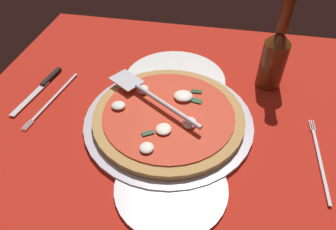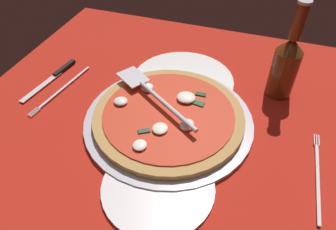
# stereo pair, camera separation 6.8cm
# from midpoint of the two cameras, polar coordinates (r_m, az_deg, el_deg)

# --- Properties ---
(ground_plane) EXTENTS (0.93, 0.93, 0.01)m
(ground_plane) POSITION_cam_midpoint_polar(r_m,az_deg,el_deg) (0.69, -2.95, -2.70)
(ground_plane) COLOR #B22115
(checker_pattern) EXTENTS (0.93, 0.93, 0.00)m
(checker_pattern) POSITION_cam_midpoint_polar(r_m,az_deg,el_deg) (0.68, -2.96, -2.44)
(checker_pattern) COLOR silver
(checker_pattern) RESTS_ON ground_plane
(pizza_pan) EXTENTS (0.37, 0.37, 0.01)m
(pizza_pan) POSITION_cam_midpoint_polar(r_m,az_deg,el_deg) (0.69, -2.81, -1.14)
(pizza_pan) COLOR #B8B7C3
(pizza_pan) RESTS_ON ground_plane
(dinner_plate_left) EXTENTS (0.26, 0.26, 0.01)m
(dinner_plate_left) POSITION_cam_midpoint_polar(r_m,az_deg,el_deg) (0.80, -1.17, 6.36)
(dinner_plate_left) COLOR white
(dinner_plate_left) RESTS_ON ground_plane
(dinner_plate_right) EXTENTS (0.21, 0.21, 0.01)m
(dinner_plate_right) POSITION_cam_midpoint_polar(r_m,az_deg,el_deg) (0.58, -2.87, -13.22)
(dinner_plate_right) COLOR white
(dinner_plate_right) RESTS_ON ground_plane
(pizza) EXTENTS (0.33, 0.33, 0.03)m
(pizza) POSITION_cam_midpoint_polar(r_m,az_deg,el_deg) (0.68, -2.89, -0.20)
(pizza) COLOR tan
(pizza) RESTS_ON pizza_pan
(pizza_server) EXTENTS (0.17, 0.24, 0.01)m
(pizza_server) POSITION_cam_midpoint_polar(r_m,az_deg,el_deg) (0.69, -5.92, 3.42)
(pizza_server) COLOR silver
(pizza_server) RESTS_ON pizza
(place_setting_near) EXTENTS (0.22, 0.14, 0.01)m
(place_setting_near) POSITION_cam_midpoint_polar(r_m,az_deg,el_deg) (0.83, -23.40, 3.51)
(place_setting_near) COLOR white
(place_setting_near) RESTS_ON ground_plane
(place_setting_far) EXTENTS (0.22, 0.13, 0.01)m
(place_setting_far) POSITION_cam_midpoint_polar(r_m,az_deg,el_deg) (0.67, 25.85, -8.85)
(place_setting_far) COLOR white
(place_setting_far) RESTS_ON ground_plane
(beer_bottle) EXTENTS (0.06, 0.06, 0.23)m
(beer_bottle) POSITION_cam_midpoint_polar(r_m,az_deg,el_deg) (0.78, 16.50, 10.23)
(beer_bottle) COLOR #5E2E11
(beer_bottle) RESTS_ON ground_plane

